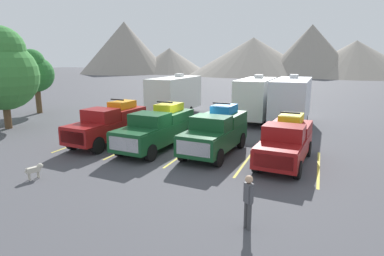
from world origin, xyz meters
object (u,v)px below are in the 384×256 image
Objects in this scene: camper_trailer_a at (175,94)px; camper_trailer_b at (256,98)px; pickup_truck_a at (109,123)px; pickup_truck_d at (286,141)px; pickup_truck_b at (157,128)px; camper_trailer_c at (291,99)px; pickup_truck_c at (216,131)px; dog at (36,169)px; person_a at (248,199)px.

camper_trailer_b is at bearing -3.06° from camper_trailer_a.
pickup_truck_a is 10.42m from pickup_truck_d.
pickup_truck_b is 11.42m from camper_trailer_c.
camper_trailer_a is at bearing 174.18° from camper_trailer_c.
camper_trailer_c is (2.81, -0.64, 0.05)m from camper_trailer_b.
pickup_truck_c is 9.69m from camper_trailer_b.
camper_trailer_c is (-0.58, 9.27, 0.92)m from pickup_truck_d.
pickup_truck_d is 10.52m from camper_trailer_b.
dog is (-6.14, -6.53, -0.80)m from pickup_truck_c.
pickup_truck_a is at bearing -179.63° from pickup_truck_b.
dog is (-2.71, -6.24, -0.78)m from pickup_truck_b.
camper_trailer_a reaches higher than pickup_truck_b.
pickup_truck_b is (3.28, 0.02, -0.01)m from pickup_truck_a.
pickup_truck_c is at bearing 4.77° from pickup_truck_b.
pickup_truck_b is 10.66m from camper_trailer_b.
pickup_truck_c is at bearing 114.34° from person_a.
camper_trailer_c is at bearing 43.43° from pickup_truck_a.
person_a reaches higher than dog.
camper_trailer_a reaches higher than person_a.
pickup_truck_a is 3.31× the size of person_a.
person_a is at bearing -80.01° from camper_trailer_b.
camper_trailer_a is 1.10× the size of camper_trailer_b.
pickup_truck_d is 7.00× the size of dog.
person_a is (0.18, -16.35, -1.04)m from camper_trailer_c.
camper_trailer_a is at bearing 109.23° from pickup_truck_b.
pickup_truck_c is (6.71, 0.31, 0.01)m from pickup_truck_a.
pickup_truck_c is at bearing -91.92° from camper_trailer_b.
pickup_truck_d is 0.67× the size of camper_trailer_c.
dog is (-9.86, -6.27, -0.69)m from pickup_truck_d.
pickup_truck_d is 0.69× the size of camper_trailer_a.
person_a is 9.51m from dog.
person_a is (10.03, -7.03, -0.22)m from pickup_truck_a.
camper_trailer_c is (9.84, 9.32, 0.82)m from pickup_truck_a.
camper_trailer_c reaches higher than camper_trailer_b.
camper_trailer_b reaches higher than pickup_truck_d.
pickup_truck_c is 6.99× the size of dog.
person_a is (6.75, -7.05, -0.21)m from pickup_truck_b.
pickup_truck_d is (10.42, 0.05, -0.11)m from pickup_truck_a.
pickup_truck_b is at bearing 66.53° from dog.
pickup_truck_a is at bearing 95.20° from dog.
pickup_truck_b is at bearing -179.79° from pickup_truck_d.
camper_trailer_a is 10.23m from camper_trailer_c.
pickup_truck_b reaches higher than pickup_truck_a.
pickup_truck_c is at bearing 2.63° from pickup_truck_a.
pickup_truck_c is 0.69× the size of camper_trailer_a.
camper_trailer_a is 7.37m from camper_trailer_b.
pickup_truck_b is at bearing 0.37° from pickup_truck_a.
camper_trailer_b is (0.32, 9.66, 0.75)m from pickup_truck_c.
camper_trailer_c is (3.14, 9.01, 0.81)m from pickup_truck_c.
pickup_truck_c is 3.72m from pickup_truck_d.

